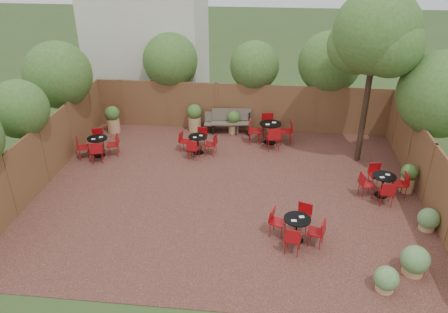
# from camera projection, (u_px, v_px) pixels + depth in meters

# --- Properties ---
(ground) EXTENTS (80.00, 80.00, 0.00)m
(ground) POSITION_uv_depth(u_px,v_px,m) (228.00, 192.00, 13.94)
(ground) COLOR #354F23
(ground) RESTS_ON ground
(courtyard_paving) EXTENTS (12.00, 10.00, 0.02)m
(courtyard_paving) POSITION_uv_depth(u_px,v_px,m) (228.00, 191.00, 13.94)
(courtyard_paving) COLOR #321B14
(courtyard_paving) RESTS_ON ground
(fence_back) EXTENTS (12.00, 0.08, 2.00)m
(fence_back) POSITION_uv_depth(u_px,v_px,m) (240.00, 107.00, 17.91)
(fence_back) COLOR brown
(fence_back) RESTS_ON ground
(fence_left) EXTENTS (0.08, 10.00, 2.00)m
(fence_left) POSITION_uv_depth(u_px,v_px,m) (44.00, 155.00, 14.07)
(fence_left) COLOR brown
(fence_left) RESTS_ON ground
(fence_right) EXTENTS (0.08, 10.00, 2.00)m
(fence_right) POSITION_uv_depth(u_px,v_px,m) (429.00, 174.00, 12.90)
(fence_right) COLOR brown
(fence_right) RESTS_ON ground
(neighbour_building) EXTENTS (5.00, 4.00, 8.00)m
(neighbour_building) POSITION_uv_depth(u_px,v_px,m) (147.00, 18.00, 19.64)
(neighbour_building) COLOR beige
(neighbour_building) RESTS_ON ground
(overhang_foliage) EXTENTS (15.83, 10.62, 2.78)m
(overhang_foliage) POSITION_uv_depth(u_px,v_px,m) (225.00, 81.00, 15.45)
(overhang_foliage) COLOR #355C1E
(overhang_foliage) RESTS_ON ground
(courtyard_tree) EXTENTS (2.88, 2.80, 5.96)m
(courtyard_tree) POSITION_uv_depth(u_px,v_px,m) (376.00, 38.00, 13.89)
(courtyard_tree) COLOR black
(courtyard_tree) RESTS_ON courtyard_paving
(park_bench_left) EXTENTS (1.40, 0.54, 0.85)m
(park_bench_left) POSITION_uv_depth(u_px,v_px,m) (221.00, 122.00, 17.90)
(park_bench_left) COLOR brown
(park_bench_left) RESTS_ON courtyard_paving
(park_bench_right) EXTENTS (1.65, 0.68, 1.00)m
(park_bench_right) POSITION_uv_depth(u_px,v_px,m) (231.00, 121.00, 17.83)
(park_bench_right) COLOR brown
(park_bench_right) RESTS_ON courtyard_paving
(bistro_tables) EXTENTS (11.30, 7.72, 0.95)m
(bistro_tables) POSITION_uv_depth(u_px,v_px,m) (245.00, 158.00, 15.04)
(bistro_tables) COLOR black
(bistro_tables) RESTS_ON courtyard_paving
(planters) EXTENTS (11.40, 4.63, 1.14)m
(planters) POSITION_uv_depth(u_px,v_px,m) (208.00, 127.00, 17.12)
(planters) COLOR tan
(planters) RESTS_ON courtyard_paving
(low_shrubs) EXTENTS (2.25, 3.10, 0.74)m
(low_shrubs) POSITION_uv_depth(u_px,v_px,m) (412.00, 252.00, 10.75)
(low_shrubs) COLOR tan
(low_shrubs) RESTS_ON courtyard_paving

